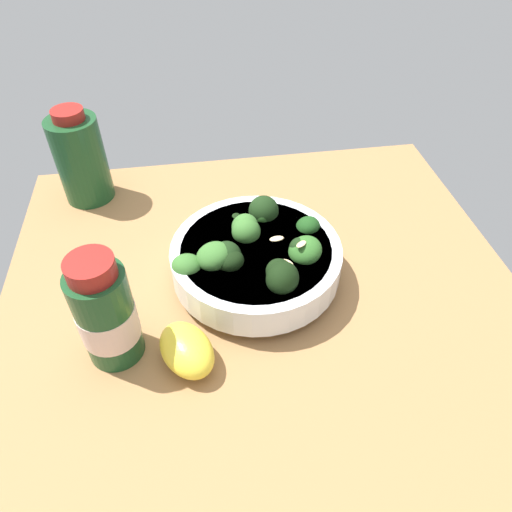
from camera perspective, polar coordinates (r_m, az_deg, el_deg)
name	(u,v)px	position (r cm, az deg, el deg)	size (l,w,h in cm)	color
ground_plane	(265,310)	(62.51, 1.14, -6.49)	(68.07, 68.07, 3.81)	#996D42
bowl_of_broccoli	(256,256)	(61.03, 0.00, -0.06)	(21.99, 22.70, 8.95)	white
lemon_wedge	(187,350)	(54.20, -8.38, -11.17)	(7.99, 5.43, 4.32)	yellow
bottle_tall	(106,314)	(53.63, -17.67, -6.73)	(6.43, 6.43, 14.52)	#194723
bottle_short	(81,158)	(78.53, -20.45, 11.01)	(7.59, 7.59, 15.03)	#194723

